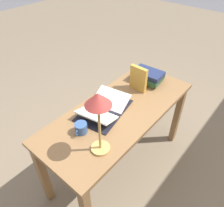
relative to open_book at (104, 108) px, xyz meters
The scene contains 7 objects.
ground_plane 0.82m from the open_book, 138.79° to the left, with size 12.00×12.00×0.00m, color #70604C.
reading_desk 0.19m from the open_book, 138.79° to the left, with size 1.48×0.62×0.78m.
open_book is the anchor object (origin of this frame).
book_stack_tall 0.61m from the open_book, behind, with size 0.24×0.30×0.11m.
book_standing_upright 0.44m from the open_book, behind, with size 0.04×0.17×0.24m.
reading_lamp 0.54m from the open_book, 38.36° to the left, with size 0.17×0.17×0.48m.
coffee_mug 0.29m from the open_book, ahead, with size 0.12×0.09×0.08m.
Camera 1 is at (1.11, 0.85, 1.99)m, focal length 35.00 mm.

